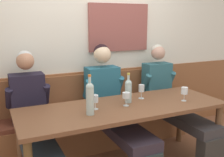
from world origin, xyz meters
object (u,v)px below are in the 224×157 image
at_px(wall_bench, 99,125).
at_px(person_center_right_seat, 171,98).
at_px(wine_glass_near_bucket, 126,96).
at_px(person_right_seat, 113,104).
at_px(wine_bottle_clear_water, 90,98).
at_px(wine_bottle_green_tall, 128,90).
at_px(dining_table, 124,113).
at_px(wine_glass_left_end, 95,100).
at_px(wine_glass_center_rear, 142,89).
at_px(wine_glass_mid_left, 184,91).
at_px(person_center_left_seat, 33,118).

height_order(wall_bench, person_center_right_seat, person_center_right_seat).
bearing_deg(wine_glass_near_bucket, person_right_seat, 87.67).
xyz_separation_m(person_center_right_seat, wine_bottle_clear_water, (-1.28, -0.43, 0.29)).
relative_size(wine_bottle_clear_water, wine_bottle_green_tall, 1.19).
height_order(dining_table, wine_bottle_clear_water, wine_bottle_clear_water).
distance_m(dining_table, wine_bottle_clear_water, 0.49).
distance_m(dining_table, wine_glass_left_end, 0.36).
bearing_deg(wine_bottle_clear_water, wine_bottle_green_tall, 20.22).
bearing_deg(person_center_right_seat, wine_glass_center_rear, -162.53).
height_order(wine_glass_left_end, wine_glass_mid_left, wine_glass_mid_left).
bearing_deg(wine_bottle_clear_water, person_center_left_seat, 136.84).
relative_size(dining_table, person_center_left_seat, 1.69).
distance_m(person_right_seat, wine_bottle_clear_water, 0.69).
distance_m(wine_bottle_clear_water, wine_glass_near_bucket, 0.45).
height_order(person_right_seat, wine_bottle_green_tall, person_right_seat).
relative_size(wine_bottle_clear_water, wine_glass_center_rear, 2.41).
bearing_deg(wine_glass_left_end, wine_glass_mid_left, -8.50).
bearing_deg(wine_glass_center_rear, wine_glass_left_end, -167.89).
height_order(wine_bottle_green_tall, wine_glass_left_end, wine_bottle_green_tall).
bearing_deg(person_center_left_seat, person_center_right_seat, -0.25).
height_order(person_center_right_seat, wine_glass_left_end, person_center_right_seat).
bearing_deg(wine_glass_center_rear, wine_glass_mid_left, -36.57).
bearing_deg(wall_bench, wine_glass_near_bucket, -88.17).
bearing_deg(wine_glass_left_end, wine_bottle_green_tall, 9.07).
xyz_separation_m(dining_table, person_right_seat, (0.04, 0.35, -0.01)).
height_order(person_right_seat, wine_glass_center_rear, person_right_seat).
height_order(dining_table, person_right_seat, person_right_seat).
relative_size(person_center_right_seat, wine_glass_left_end, 8.74).
bearing_deg(wine_glass_center_rear, wine_bottle_green_tall, -162.06).
xyz_separation_m(person_center_left_seat, person_right_seat, (0.92, 0.02, 0.03)).
height_order(wine_glass_near_bucket, wine_glass_mid_left, wine_glass_mid_left).
xyz_separation_m(wine_glass_near_bucket, wine_glass_mid_left, (0.67, -0.12, 0.00)).
xyz_separation_m(person_right_seat, wine_glass_mid_left, (0.65, -0.48, 0.20)).
relative_size(wine_bottle_green_tall, wine_glass_center_rear, 2.03).
bearing_deg(wall_bench, wine_glass_center_rear, -59.79).
height_order(person_center_left_seat, wine_glass_mid_left, person_center_left_seat).
distance_m(wine_bottle_green_tall, wine_glass_near_bucket, 0.13).
distance_m(dining_table, person_right_seat, 0.36).
bearing_deg(wine_bottle_green_tall, wine_bottle_clear_water, -159.78).
relative_size(wall_bench, wine_glass_left_end, 16.76).
bearing_deg(wall_bench, wine_bottle_clear_water, -117.76).
height_order(wall_bench, wine_glass_near_bucket, wall_bench).
bearing_deg(wine_glass_center_rear, wine_glass_near_bucket, -150.06).
xyz_separation_m(person_center_left_seat, wine_bottle_green_tall, (0.98, -0.25, 0.25)).
xyz_separation_m(dining_table, wine_glass_near_bucket, (0.02, -0.01, 0.19)).
bearing_deg(wine_glass_mid_left, wine_glass_left_end, 171.50).
height_order(dining_table, wine_bottle_green_tall, wine_bottle_green_tall).
relative_size(wine_glass_center_rear, wine_glass_near_bucket, 1.12).
bearing_deg(person_center_right_seat, wine_bottle_green_tall, -162.40).
distance_m(dining_table, wine_glass_near_bucket, 0.19).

